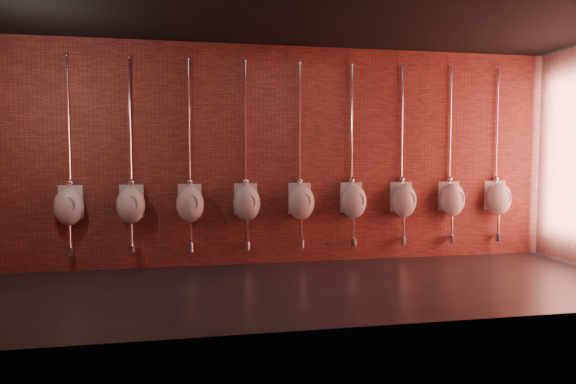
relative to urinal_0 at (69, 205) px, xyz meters
name	(u,v)px	position (x,y,z in m)	size (l,w,h in m)	color
ground	(306,287)	(2.97, -1.36, -0.93)	(8.50, 8.50, 0.00)	black
room_shell	(306,121)	(2.97, -1.36, 1.08)	(8.54, 3.04, 3.22)	black
urinal_0	(69,205)	(0.00, 0.00, 0.00)	(0.44, 0.40, 2.72)	white
urinal_1	(131,204)	(0.80, 0.00, 0.00)	(0.44, 0.40, 2.72)	white
urinal_2	(190,203)	(1.61, 0.00, 0.00)	(0.44, 0.40, 2.72)	white
urinal_3	(247,202)	(2.41, 0.00, 0.00)	(0.44, 0.40, 2.72)	white
urinal_4	(301,201)	(3.21, 0.00, 0.00)	(0.44, 0.40, 2.72)	white
urinal_5	(353,200)	(4.01, 0.00, 0.00)	(0.44, 0.40, 2.72)	white
urinal_6	(404,200)	(4.82, 0.00, 0.00)	(0.44, 0.40, 2.72)	white
urinal_7	(452,199)	(5.62, 0.00, 0.00)	(0.44, 0.40, 2.72)	white
urinal_8	(499,198)	(6.42, 0.00, 0.00)	(0.44, 0.40, 2.72)	white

